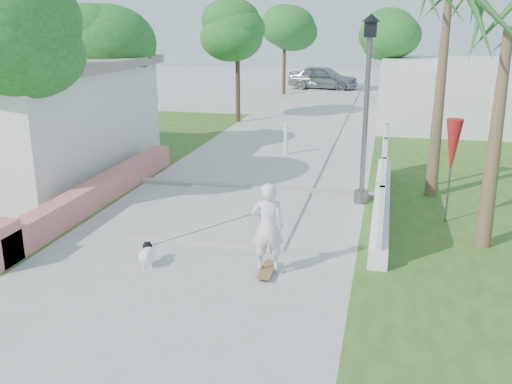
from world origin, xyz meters
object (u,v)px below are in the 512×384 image
(bollard, at_px, (286,138))
(parked_car, at_px, (323,77))
(dog, at_px, (147,254))
(street_lamp, at_px, (366,104))
(patio_umbrella, at_px, (453,148))
(skateboarder, at_px, (263,228))

(bollard, xyz_separation_m, parked_car, (-0.98, 18.94, 0.17))
(dog, height_order, parked_car, parked_car)
(street_lamp, distance_m, bollard, 5.56)
(patio_umbrella, height_order, dog, patio_umbrella)
(street_lamp, relative_size, bollard, 4.07)
(street_lamp, distance_m, skateboarder, 5.02)
(bollard, height_order, dog, bollard)
(street_lamp, height_order, dog, street_lamp)
(bollard, relative_size, parked_car, 0.25)
(street_lamp, distance_m, parked_car, 23.79)
(patio_umbrella, relative_size, dog, 3.99)
(parked_car, bearing_deg, skateboarder, -163.24)
(bollard, xyz_separation_m, skateboarder, (1.23, -9.03, 0.28))
(street_lamp, bearing_deg, skateboarder, -108.02)
(bollard, distance_m, patio_umbrella, 7.25)
(patio_umbrella, distance_m, dog, 6.77)
(patio_umbrella, xyz_separation_m, skateboarder, (-3.37, -3.53, -0.82))
(street_lamp, bearing_deg, parked_car, 98.92)
(patio_umbrella, relative_size, skateboarder, 0.92)
(skateboarder, bearing_deg, parked_car, -96.34)
(patio_umbrella, relative_size, parked_car, 0.52)
(skateboarder, height_order, parked_car, skateboarder)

